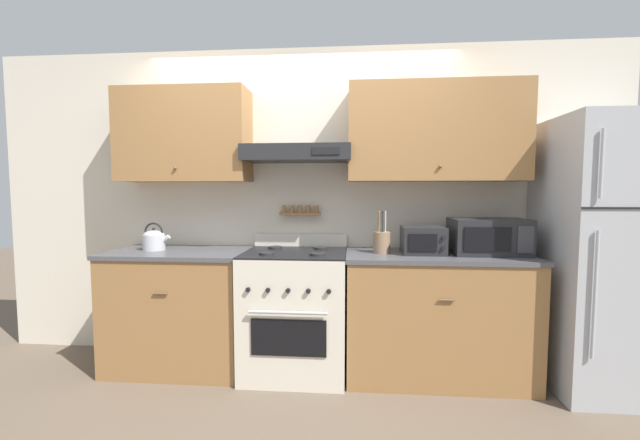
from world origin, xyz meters
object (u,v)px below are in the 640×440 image
at_px(toaster_oven, 423,240).
at_px(tea_kettle, 154,239).
at_px(refrigerator, 608,255).
at_px(stove_range, 295,311).
at_px(microwave, 488,236).
at_px(utensil_crock, 382,242).

bearing_deg(toaster_oven, tea_kettle, 179.95).
relative_size(refrigerator, tea_kettle, 8.64).
xyz_separation_m(stove_range, refrigerator, (2.21, -0.05, 0.48)).
height_order(tea_kettle, microwave, microwave).
bearing_deg(refrigerator, toaster_oven, 176.59).
relative_size(tea_kettle, microwave, 0.41).
distance_m(utensil_crock, toaster_oven, 0.30).
bearing_deg(stove_range, toaster_oven, 1.52).
distance_m(tea_kettle, toaster_oven, 2.08).
xyz_separation_m(stove_range, microwave, (1.43, 0.04, 0.59)).
xyz_separation_m(tea_kettle, utensil_crock, (1.77, 0.00, 0.00)).
bearing_deg(tea_kettle, toaster_oven, -0.05).
bearing_deg(tea_kettle, utensil_crock, 0.00).
bearing_deg(microwave, toaster_oven, -177.64).
relative_size(stove_range, tea_kettle, 4.71).
height_order(refrigerator, utensil_crock, refrigerator).
bearing_deg(stove_range, utensil_crock, 2.38).
bearing_deg(utensil_crock, toaster_oven, -0.33).
distance_m(stove_range, refrigerator, 2.26).
relative_size(utensil_crock, toaster_oven, 1.03).
xyz_separation_m(microwave, utensil_crock, (-0.78, -0.02, -0.05)).
xyz_separation_m(refrigerator, microwave, (-0.78, 0.09, 0.11)).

